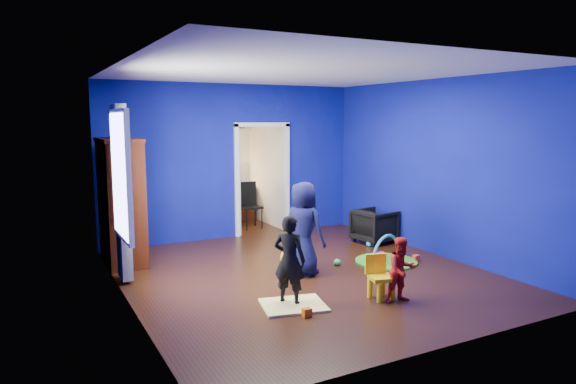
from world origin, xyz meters
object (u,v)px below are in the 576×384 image
tv_armoire (121,201)px  kid_chair (381,279)px  armchair (375,226)px  vase (122,132)px  toddler_red (402,270)px  folding_chair (251,206)px  hopper_ball (292,258)px  study_desk (234,204)px  child_black (289,260)px  crt_tv (124,199)px  play_mat (386,261)px  child_navy (303,228)px

tv_armoire → kid_chair: tv_armoire is taller
armchair → vase: vase is taller
toddler_red → folding_chair: 4.84m
tv_armoire → hopper_ball: 2.80m
study_desk → toddler_red: bearing=-91.0°
tv_armoire → kid_chair: size_ratio=3.92×
vase → hopper_ball: bearing=-30.8°
tv_armoire → study_desk: size_ratio=2.23×
kid_chair → folding_chair: folding_chair is taller
vase → study_desk: vase is taller
child_black → tv_armoire: bearing=-12.6°
crt_tv → study_desk: (2.78, 2.40, -0.65)m
toddler_red → play_mat: toddler_red is taller
play_mat → folding_chair: (-0.86, 3.35, 0.45)m
child_black → hopper_ball: bearing=-69.5°
child_navy → vase: (-2.21, 1.54, 1.38)m
hopper_ball → play_mat: (1.52, -0.32, -0.17)m
toddler_red → vase: (-2.72, 3.09, 1.66)m
hopper_ball → study_desk: (0.66, 3.99, 0.20)m
kid_chair → study_desk: (0.25, 5.59, 0.12)m
child_navy → folding_chair: 3.34m
kid_chair → child_navy: bearing=120.5°
tv_armoire → crt_tv: size_ratio=2.80×
vase → play_mat: bearing=-23.6°
hopper_ball → play_mat: bearing=-11.9°
child_black → hopper_ball: size_ratio=3.10×
vase → study_desk: 4.25m
armchair → child_navy: child_navy is taller
hopper_ball → folding_chair: 3.11m
tv_armoire → hopper_ball: tv_armoire is taller
child_navy → vase: vase is taller
toddler_red → study_desk: size_ratio=0.93×
vase → study_desk: bearing=43.7°
crt_tv → child_navy: bearing=-40.3°
armchair → child_black: bearing=117.2°
toddler_red → kid_chair: toddler_red is taller
hopper_ball → play_mat: 1.57m
hopper_ball → tv_armoire: bearing=143.7°
armchair → vase: 4.69m
crt_tv → hopper_ball: (2.12, -1.59, -0.84)m
study_desk → child_black: bearing=-104.6°
vase → folding_chair: size_ratio=0.23×
child_navy → tv_armoire: 2.89m
child_navy → toddler_red: (0.52, -1.56, -0.27)m
tv_armoire → hopper_ball: bearing=-36.3°
child_black → kid_chair: (1.11, -0.37, -0.30)m
tv_armoire → crt_tv: tv_armoire is taller
child_navy → crt_tv: (-2.17, 1.84, 0.34)m
crt_tv → play_mat: 4.23m
tv_armoire → kid_chair: 4.17m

